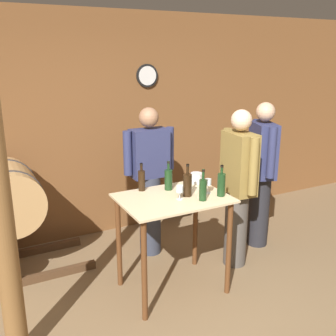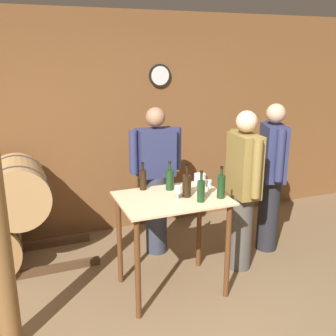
# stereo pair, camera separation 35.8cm
# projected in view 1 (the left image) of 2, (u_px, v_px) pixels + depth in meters

# --- Properties ---
(back_wall) EXTENTS (8.40, 0.08, 2.70)m
(back_wall) POSITION_uv_depth(u_px,v_px,m) (110.00, 126.00, 4.79)
(back_wall) COLOR brown
(back_wall) RESTS_ON ground_plane
(tasting_table) EXTENTS (0.98, 0.72, 0.95)m
(tasting_table) POSITION_uv_depth(u_px,v_px,m) (173.00, 217.00, 3.63)
(tasting_table) COLOR beige
(tasting_table) RESTS_ON ground_plane
(wine_bottle_far_left) EXTENTS (0.07, 0.07, 0.27)m
(wine_bottle_far_left) POSITION_uv_depth(u_px,v_px,m) (142.00, 180.00, 3.72)
(wine_bottle_far_left) COLOR black
(wine_bottle_far_left) RESTS_ON tasting_table
(wine_bottle_left) EXTENTS (0.08, 0.08, 0.28)m
(wine_bottle_left) POSITION_uv_depth(u_px,v_px,m) (168.00, 179.00, 3.74)
(wine_bottle_left) COLOR #193819
(wine_bottle_left) RESTS_ON tasting_table
(wine_bottle_center) EXTENTS (0.08, 0.08, 0.30)m
(wine_bottle_center) POSITION_uv_depth(u_px,v_px,m) (187.00, 184.00, 3.57)
(wine_bottle_center) COLOR black
(wine_bottle_center) RESTS_ON tasting_table
(wine_bottle_right) EXTENTS (0.07, 0.07, 0.29)m
(wine_bottle_right) POSITION_uv_depth(u_px,v_px,m) (203.00, 189.00, 3.47)
(wine_bottle_right) COLOR #193819
(wine_bottle_right) RESTS_ON tasting_table
(wine_bottle_far_right) EXTENTS (0.07, 0.07, 0.29)m
(wine_bottle_far_right) POSITION_uv_depth(u_px,v_px,m) (221.00, 184.00, 3.57)
(wine_bottle_far_right) COLOR #193819
(wine_bottle_far_right) RESTS_ON tasting_table
(wine_glass_near_left) EXTENTS (0.06, 0.06, 0.13)m
(wine_glass_near_left) POSITION_uv_depth(u_px,v_px,m) (180.00, 189.00, 3.50)
(wine_glass_near_left) COLOR silver
(wine_glass_near_left) RESTS_ON tasting_table
(wine_glass_near_center) EXTENTS (0.06, 0.06, 0.14)m
(wine_glass_near_center) POSITION_uv_depth(u_px,v_px,m) (208.00, 183.00, 3.64)
(wine_glass_near_center) COLOR silver
(wine_glass_near_center) RESTS_ON tasting_table
(ice_bucket) EXTENTS (0.12, 0.12, 0.10)m
(ice_bucket) POSITION_uv_depth(u_px,v_px,m) (196.00, 178.00, 3.96)
(ice_bucket) COLOR silver
(ice_bucket) RESTS_ON tasting_table
(person_host) EXTENTS (0.59, 0.24, 1.67)m
(person_host) POSITION_uv_depth(u_px,v_px,m) (150.00, 179.00, 4.31)
(person_host) COLOR #333847
(person_host) RESTS_ON ground_plane
(person_visitor_with_scarf) EXTENTS (0.34, 0.56, 1.70)m
(person_visitor_with_scarf) POSITION_uv_depth(u_px,v_px,m) (261.00, 172.00, 4.50)
(person_visitor_with_scarf) COLOR #232328
(person_visitor_with_scarf) RESTS_ON ground_plane
(person_visitor_bearded) EXTENTS (0.25, 0.59, 1.68)m
(person_visitor_bearded) POSITION_uv_depth(u_px,v_px,m) (238.00, 186.00, 4.05)
(person_visitor_bearded) COLOR #4C4742
(person_visitor_bearded) RESTS_ON ground_plane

